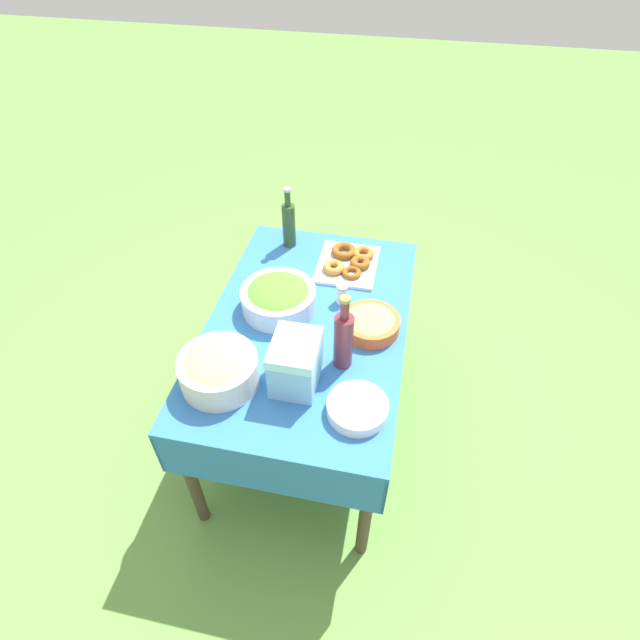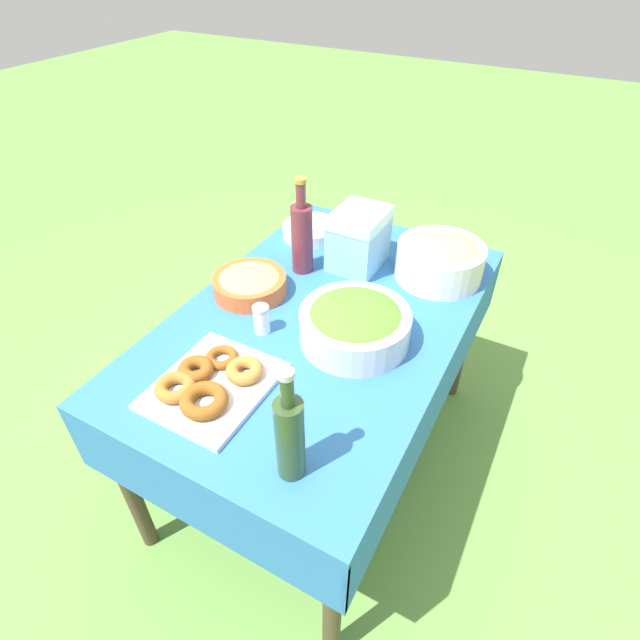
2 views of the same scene
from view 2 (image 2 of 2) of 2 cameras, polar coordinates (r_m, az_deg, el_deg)
name	(u,v)px [view 2 (image 2 of 2)]	position (r m, az deg, el deg)	size (l,w,h in m)	color
ground_plane	(321,455)	(2.07, 0.15, -15.17)	(14.00, 14.00, 0.00)	#609342
picnic_table	(322,339)	(1.61, 0.19, -2.22)	(1.30, 0.82, 0.72)	#2D6BB2
salad_bowl	(355,323)	(1.42, 4.00, -0.38)	(0.32, 0.32, 0.12)	silver
pasta_bowl	(440,258)	(1.72, 13.57, 6.90)	(0.29, 0.29, 0.14)	silver
donut_platter	(210,383)	(1.33, -12.49, -7.06)	(0.32, 0.28, 0.05)	silver
plate_stack	(311,230)	(1.94, -1.04, 10.21)	(0.22, 0.22, 0.05)	white
olive_oil_bottle	(290,435)	(1.07, -3.47, -13.03)	(0.06, 0.06, 0.31)	#2D4723
wine_bottle	(302,236)	(1.69, -2.08, 9.58)	(0.07, 0.07, 0.33)	maroon
bread_bowl	(250,283)	(1.63, -8.04, 4.23)	(0.24, 0.24, 0.08)	#E05B28
cooler_box	(359,239)	(1.74, 4.43, 9.26)	(0.21, 0.17, 0.20)	#8CC6E5
salt_shaker	(262,319)	(1.47, -6.70, 0.11)	(0.05, 0.05, 0.09)	white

